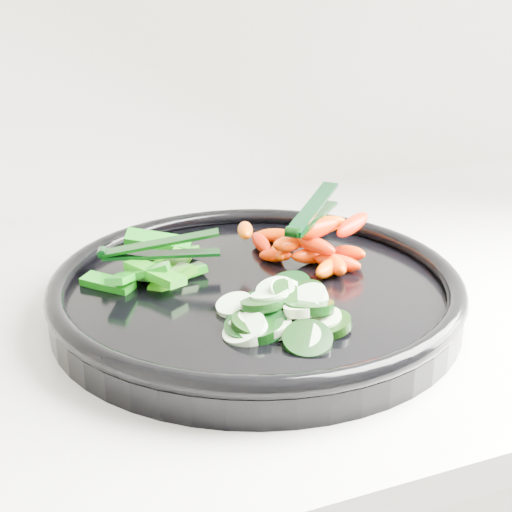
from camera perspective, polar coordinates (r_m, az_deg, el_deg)
name	(u,v)px	position (r m, az deg, el deg)	size (l,w,h in m)	color
veggie_tray	(256,291)	(0.65, 0.00, -2.82)	(0.50, 0.50, 0.04)	black
cucumber_pile	(279,314)	(0.58, 1.89, -4.63)	(0.11, 0.12, 0.04)	black
carrot_pile	(311,244)	(0.70, 4.43, 0.99)	(0.14, 0.14, 0.05)	#FF5D00
pepper_pile	(156,268)	(0.68, -7.97, -0.92)	(0.12, 0.14, 0.03)	#226309
tong_carrot	(312,214)	(0.69, 4.47, 3.40)	(0.09, 0.09, 0.02)	black
tong_pepper	(157,249)	(0.67, -7.91, 0.57)	(0.11, 0.04, 0.02)	black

